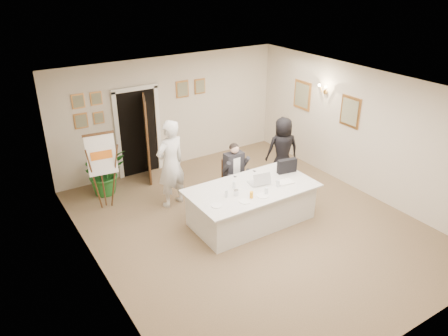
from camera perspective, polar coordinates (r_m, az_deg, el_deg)
name	(u,v)px	position (r m, az deg, el deg)	size (l,w,h in m)	color
floor	(251,225)	(8.88, 3.53, -7.41)	(7.00, 7.00, 0.00)	brown
ceiling	(255,89)	(7.74, 4.09, 10.31)	(6.00, 7.00, 0.02)	white
wall_back	(170,113)	(11.03, -7.03, 7.20)	(6.00, 0.10, 2.80)	beige
wall_front	(415,258)	(6.14, 23.69, -10.72)	(6.00, 0.10, 2.80)	beige
wall_left	(96,205)	(7.05, -16.43, -4.64)	(0.10, 7.00, 2.80)	beige
wall_right	(363,131)	(10.16, 17.66, 4.57)	(0.10, 7.00, 2.80)	beige
doorway	(141,135)	(10.67, -10.77, 4.26)	(1.14, 0.86, 2.20)	black
pictures_back_wall	(139,100)	(10.57, -11.02, 8.68)	(3.40, 0.06, 0.80)	#D28F47
pictures_right_wall	(325,103)	(10.79, 13.00, 8.27)	(0.06, 2.20, 0.80)	#D28F47
wall_sconce	(324,89)	(10.65, 12.91, 10.02)	(0.20, 0.30, 0.24)	gold
conference_table	(251,204)	(8.81, 3.61, -4.74)	(2.55, 1.36, 0.78)	silver
seated_man	(235,172)	(9.47, 1.44, -0.51)	(0.57, 0.61, 1.34)	black
flip_chart	(103,175)	(9.42, -15.50, -0.88)	(0.60, 0.40, 1.69)	#3F2014
standing_man	(171,164)	(9.21, -6.98, 0.52)	(0.70, 0.46, 1.93)	silver
standing_woman	(282,150)	(10.40, 7.65, 2.40)	(0.77, 0.50, 1.57)	black
potted_palm	(104,172)	(10.16, -15.38, -0.51)	(0.94, 0.82, 1.05)	#1E5B1F
laptop	(258,177)	(8.73, 4.49, -1.15)	(0.37, 0.38, 0.28)	#B7BABC
laptop_bag	(287,166)	(9.24, 8.22, 0.28)	(0.42, 0.12, 0.30)	black
paper_stack	(285,182)	(8.85, 7.96, -1.84)	(0.32, 0.22, 0.03)	white
plate_left	(217,205)	(7.97, -0.96, -4.92)	(0.21, 0.21, 0.01)	white
plate_mid	(245,201)	(8.12, 2.72, -4.35)	(0.22, 0.22, 0.01)	white
plate_near	(263,196)	(8.32, 5.10, -3.62)	(0.23, 0.23, 0.01)	white
glass_a	(226,193)	(8.24, 0.32, -3.34)	(0.06, 0.06, 0.14)	silver
glass_b	(266,191)	(8.36, 5.53, -3.00)	(0.07, 0.07, 0.14)	silver
glass_c	(278,183)	(8.67, 7.06, -2.01)	(0.07, 0.07, 0.14)	silver
glass_d	(234,185)	(8.55, 1.31, -2.21)	(0.06, 0.06, 0.14)	silver
oj_glass	(251,195)	(8.22, 3.60, -3.52)	(0.07, 0.07, 0.13)	orange
steel_jug	(236,193)	(8.30, 1.59, -3.23)	(0.09, 0.09, 0.11)	silver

